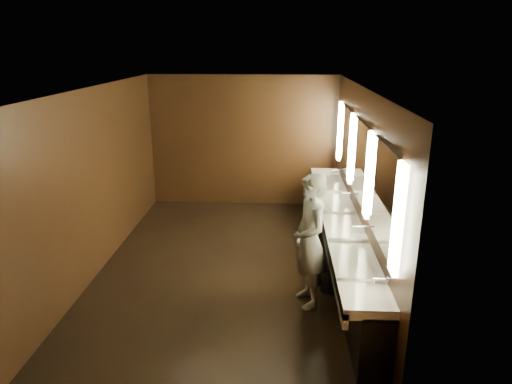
% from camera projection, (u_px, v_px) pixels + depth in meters
% --- Properties ---
extents(floor, '(6.00, 6.00, 0.00)m').
position_uv_depth(floor, '(229.00, 264.00, 7.39)').
color(floor, black).
rests_on(floor, ground).
extents(ceiling, '(4.00, 6.00, 0.02)m').
position_uv_depth(ceiling, '(225.00, 88.00, 6.53)').
color(ceiling, '#2D2D2B').
rests_on(ceiling, wall_back).
extents(wall_back, '(4.00, 0.02, 2.80)m').
position_uv_depth(wall_back, '(243.00, 141.00, 9.81)').
color(wall_back, black).
rests_on(wall_back, floor).
extents(wall_front, '(4.00, 0.02, 2.80)m').
position_uv_depth(wall_front, '(189.00, 276.00, 4.11)').
color(wall_front, black).
rests_on(wall_front, floor).
extents(wall_left, '(0.02, 6.00, 2.80)m').
position_uv_depth(wall_left, '(99.00, 179.00, 7.06)').
color(wall_left, black).
rests_on(wall_left, floor).
extents(wall_right, '(0.02, 6.00, 2.80)m').
position_uv_depth(wall_right, '(359.00, 183.00, 6.85)').
color(wall_right, black).
rests_on(wall_right, floor).
extents(sink_counter, '(0.55, 5.40, 1.01)m').
position_uv_depth(sink_counter, '(342.00, 238.00, 7.14)').
color(sink_counter, black).
rests_on(sink_counter, floor).
extents(mirror_band, '(0.06, 5.03, 1.15)m').
position_uv_depth(mirror_band, '(360.00, 161.00, 6.75)').
color(mirror_band, '#FDF6BC').
rests_on(mirror_band, wall_right).
extents(person, '(0.61, 0.77, 1.84)m').
position_uv_depth(person, '(310.00, 241.00, 6.01)').
color(person, '#819BC0').
rests_on(person, floor).
extents(trash_bin, '(0.42, 0.42, 0.55)m').
position_uv_depth(trash_bin, '(332.00, 273.00, 6.54)').
color(trash_bin, black).
rests_on(trash_bin, floor).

